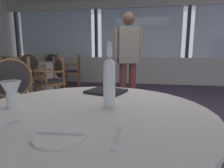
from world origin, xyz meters
TOP-DOWN VIEW (x-y plane):
  - ground_plane at (0.00, 0.00)m, footprint 12.40×12.40m
  - window_wall_far at (0.00, 3.58)m, footprint 9.21×0.14m
  - side_plate at (-0.18, -1.95)m, footprint 0.20×0.20m
  - butter_knife at (-0.18, -1.95)m, footprint 0.19×0.03m
  - dinner_fork at (0.04, -1.93)m, footprint 0.02×0.19m
  - water_bottle at (-0.06, -1.52)m, footprint 0.07×0.07m
  - wine_glass at (-0.43, -1.87)m, footprint 0.09×0.09m
  - water_tumbler at (-0.61, -1.63)m, footprint 0.07×0.07m
  - menu_book at (-0.15, -1.18)m, footprint 0.33×0.31m
  - dining_chair_0_0 at (-1.60, 0.79)m, footprint 0.66×0.65m
  - dining_chair_0_3 at (-1.44, -0.63)m, footprint 0.65×0.66m
  - background_table_1 at (-2.78, 2.47)m, footprint 1.00×1.00m
  - dining_chair_1_0 at (-3.67, 2.25)m, footprint 0.56×0.61m
  - dining_chair_1_1 at (-2.56, 1.56)m, footprint 0.61×0.56m
  - dining_chair_1_2 at (-1.87, 2.69)m, footprint 0.56×0.61m
  - dining_chair_1_3 at (-3.00, 3.37)m, footprint 0.61×0.56m
  - diner_person_1 at (-0.15, 0.81)m, footprint 0.50×0.31m

SIDE VIEW (x-z plane):
  - ground_plane at x=0.00m, z-range 0.00..0.00m
  - background_table_1 at x=-2.78m, z-range 0.00..0.74m
  - dining_chair_1_0 at x=-3.67m, z-range 0.09..1.01m
  - dining_chair_0_0 at x=-1.60m, z-range 0.08..1.02m
  - dining_chair_1_2 at x=-1.87m, z-range 0.07..1.05m
  - dining_chair_1_3 at x=-3.00m, z-range 0.08..1.05m
  - dining_chair_0_3 at x=-1.44m, z-range 0.07..1.06m
  - dining_chair_1_1 at x=-2.56m, z-range 0.08..1.09m
  - dinner_fork at x=0.04m, z-range 0.73..0.74m
  - side_plate at x=-0.18m, z-range 0.73..0.74m
  - menu_book at x=-0.15m, z-range 0.73..0.75m
  - butter_knife at x=-0.18m, z-range 0.74..0.75m
  - water_tumbler at x=-0.61m, z-range 0.73..0.81m
  - wine_glass at x=-0.43m, z-range 0.78..0.97m
  - water_bottle at x=-0.06m, z-range 0.70..1.07m
  - diner_person_1 at x=-0.15m, z-range 0.12..1.84m
  - window_wall_far at x=0.00m, z-range -0.26..2.38m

